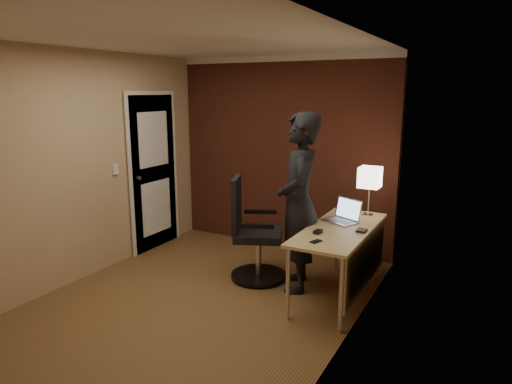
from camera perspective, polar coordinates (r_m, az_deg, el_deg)
room at (r=5.75m, az=-0.82°, el=5.63°), size 4.00×4.00×4.00m
desk at (r=4.64m, az=11.25°, el=-6.04°), size 0.60×1.50×0.73m
desk_lamp at (r=5.04m, az=14.05°, el=1.72°), size 0.22×0.22×0.54m
laptop at (r=4.84m, az=10.97°, el=-2.85°), size 0.41×0.38×0.23m
mouse at (r=4.40m, az=7.74°, el=-4.94°), size 0.07×0.10×0.03m
phone at (r=4.16m, az=7.49°, el=-6.15°), size 0.09×0.13×0.01m
wallet at (r=4.53m, az=13.07°, el=-4.71°), size 0.09×0.11×0.02m
office_chair at (r=5.04m, az=-0.51°, el=-5.51°), size 0.67×0.72×1.13m
person at (r=4.72m, az=5.37°, el=-1.38°), size 0.67×0.80×1.86m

